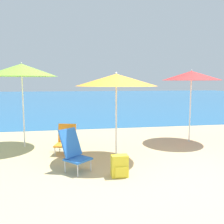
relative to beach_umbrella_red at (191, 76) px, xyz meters
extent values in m
plane|color=#C6B284|center=(-2.19, -2.11, -1.99)|extent=(60.00, 60.00, 0.00)
cube|color=#23669E|center=(-2.19, 22.53, -1.98)|extent=(60.00, 40.00, 0.01)
cylinder|color=white|center=(0.00, 0.00, -1.06)|extent=(0.04, 0.04, 1.85)
cone|color=red|center=(0.00, 0.00, 0.00)|extent=(1.74, 1.74, 0.28)
sphere|color=white|center=(0.00, 0.00, 0.16)|extent=(0.04, 0.04, 0.04)
cylinder|color=white|center=(-2.53, -1.27, -1.13)|extent=(0.04, 0.04, 1.71)
cone|color=orange|center=(-2.53, -1.27, -0.14)|extent=(1.87, 1.87, 0.28)
sphere|color=white|center=(-2.53, -1.27, 0.02)|extent=(0.04, 0.04, 0.04)
cylinder|color=white|center=(-4.83, 0.28, -1.01)|extent=(0.04, 0.04, 1.95)
cone|color=#8ECC3D|center=(-4.83, 0.28, 0.14)|extent=(1.90, 1.90, 0.34)
sphere|color=white|center=(-4.83, 0.28, 0.33)|extent=(0.04, 0.04, 0.04)
cylinder|color=silver|center=(-3.47, -2.25, -1.86)|extent=(0.02, 0.02, 0.25)
cylinder|color=silver|center=(-3.20, -2.00, -1.86)|extent=(0.02, 0.02, 0.25)
cylinder|color=silver|center=(-3.71, -1.98, -1.86)|extent=(0.02, 0.02, 0.25)
cylinder|color=silver|center=(-3.44, -1.73, -1.86)|extent=(0.02, 0.02, 0.25)
cube|color=blue|center=(-3.45, -1.99, -1.72)|extent=(0.61, 0.61, 0.04)
cube|color=blue|center=(-3.60, -1.83, -1.41)|extent=(0.49, 0.48, 0.56)
cylinder|color=silver|center=(-3.96, -0.81, -1.88)|extent=(0.02, 0.02, 0.22)
cylinder|color=silver|center=(-3.58, -0.90, -1.88)|extent=(0.02, 0.02, 0.22)
cylinder|color=silver|center=(-3.85, -0.40, -1.88)|extent=(0.02, 0.02, 0.22)
cylinder|color=silver|center=(-3.47, -0.50, -1.88)|extent=(0.02, 0.02, 0.22)
cube|color=orange|center=(-3.71, -0.65, -1.75)|extent=(0.57, 0.60, 0.04)
cube|color=orange|center=(-3.65, -0.41, -1.50)|extent=(0.47, 0.22, 0.47)
cube|color=yellow|center=(-2.69, -2.39, -1.78)|extent=(0.32, 0.19, 0.43)
cube|color=yellow|center=(-2.69, -2.50, -1.86)|extent=(0.22, 0.03, 0.19)
camera|label=1|loc=(-3.67, -6.88, -0.18)|focal=40.00mm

